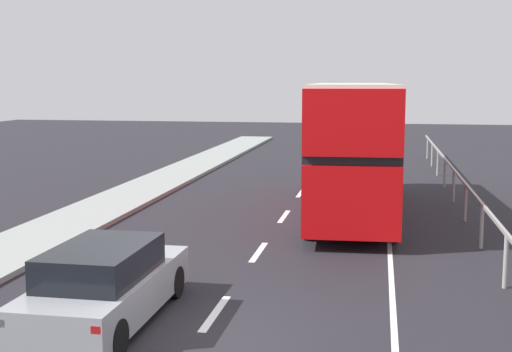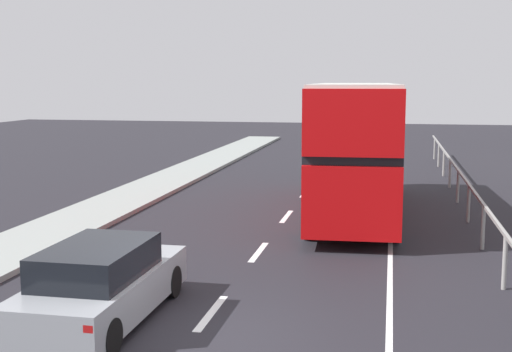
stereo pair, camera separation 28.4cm
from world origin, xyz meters
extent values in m
cube|color=black|center=(0.00, 0.00, -0.05)|extent=(74.17, 120.00, 0.10)
cube|color=silver|center=(0.00, 1.13, 0.00)|extent=(0.16, 2.04, 0.01)
cube|color=silver|center=(0.00, 5.84, 0.00)|extent=(0.16, 2.04, 0.01)
cube|color=silver|center=(0.00, 10.54, 0.00)|extent=(0.16, 2.04, 0.01)
cube|color=silver|center=(0.00, 15.24, 0.00)|extent=(0.16, 2.04, 0.01)
cube|color=silver|center=(0.00, 19.95, 0.00)|extent=(0.16, 2.04, 0.01)
cube|color=silver|center=(0.00, 24.65, 0.00)|extent=(0.16, 2.04, 0.01)
cube|color=silver|center=(0.00, 29.36, 0.00)|extent=(0.16, 2.04, 0.01)
cube|color=silver|center=(3.31, 9.00, 0.00)|extent=(0.12, 46.00, 0.01)
cube|color=gray|center=(5.65, 9.00, 1.16)|extent=(0.08, 42.00, 0.08)
cylinder|color=gray|center=(5.65, 3.75, 0.58)|extent=(0.10, 0.10, 1.16)
cylinder|color=gray|center=(5.65, 7.25, 0.58)|extent=(0.10, 0.10, 1.16)
cylinder|color=gray|center=(5.65, 10.75, 0.58)|extent=(0.10, 0.10, 1.16)
cylinder|color=gray|center=(5.65, 14.25, 0.58)|extent=(0.10, 0.10, 1.16)
cylinder|color=gray|center=(5.65, 17.75, 0.58)|extent=(0.10, 0.10, 1.16)
cylinder|color=gray|center=(5.65, 21.25, 0.58)|extent=(0.10, 0.10, 1.16)
cylinder|color=gray|center=(5.65, 24.75, 0.58)|extent=(0.10, 0.10, 1.16)
cylinder|color=gray|center=(5.65, 28.25, 0.58)|extent=(0.10, 0.10, 1.16)
cube|color=red|center=(2.07, 11.51, 1.29)|extent=(3.01, 11.09, 1.88)
cube|color=black|center=(2.07, 11.51, 2.35)|extent=(3.01, 10.66, 0.24)
cube|color=red|center=(2.07, 11.51, 3.31)|extent=(3.01, 11.09, 1.68)
cube|color=silver|center=(2.07, 11.51, 4.20)|extent=(2.95, 10.87, 0.10)
cube|color=black|center=(1.82, 16.98, 1.38)|extent=(2.26, 0.14, 1.32)
cube|color=yellow|center=(1.82, 16.98, 3.73)|extent=(1.51, 0.11, 0.28)
cylinder|color=black|center=(0.73, 15.55, 0.50)|extent=(0.33, 1.01, 1.00)
cylinder|color=black|center=(3.04, 15.65, 0.50)|extent=(0.33, 1.01, 1.00)
cylinder|color=black|center=(1.09, 7.56, 0.50)|extent=(0.33, 1.01, 1.00)
cylinder|color=black|center=(3.40, 7.67, 0.50)|extent=(0.33, 1.01, 1.00)
cube|color=#91959B|center=(-1.82, 0.36, 0.54)|extent=(1.77, 4.53, 0.72)
cube|color=black|center=(-1.82, 0.14, 1.18)|extent=(1.55, 2.49, 0.57)
cube|color=red|center=(-2.60, -1.86, 0.72)|extent=(0.16, 0.06, 0.12)
cube|color=red|center=(-1.06, -1.87, 0.72)|extent=(0.16, 0.06, 0.12)
cylinder|color=black|center=(-2.60, 1.93, 0.32)|extent=(0.20, 0.64, 0.64)
cylinder|color=black|center=(-1.02, 1.92, 0.32)|extent=(0.20, 0.64, 0.64)
cylinder|color=black|center=(-2.62, -1.19, 0.32)|extent=(0.20, 0.64, 0.64)
cylinder|color=black|center=(-1.04, -1.20, 0.32)|extent=(0.20, 0.64, 0.64)
camera|label=1|loc=(2.97, -10.94, 4.35)|focal=47.96mm
camera|label=2|loc=(3.24, -10.88, 4.35)|focal=47.96mm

